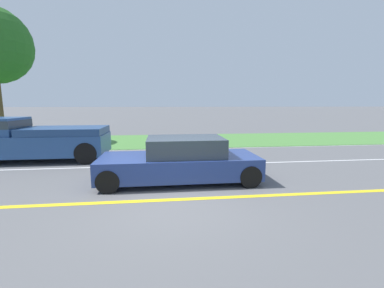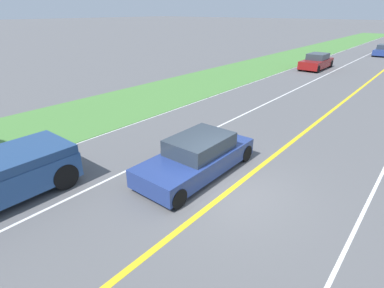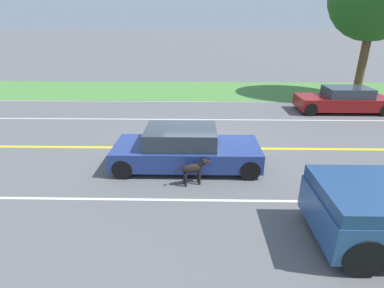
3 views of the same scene
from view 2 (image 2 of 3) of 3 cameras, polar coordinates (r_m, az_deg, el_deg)
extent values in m
plane|color=#5B5B5E|center=(9.55, 7.09, -8.86)|extent=(400.00, 400.00, 0.00)
cube|color=yellow|center=(9.54, 7.09, -8.84)|extent=(0.18, 160.00, 0.01)
cube|color=white|center=(14.07, -17.55, 1.45)|extent=(0.14, 160.00, 0.01)
cube|color=white|center=(11.50, -7.70, -2.77)|extent=(0.10, 160.00, 0.01)
cube|color=white|center=(8.62, 27.82, -16.00)|extent=(0.10, 160.00, 0.01)
cube|color=#4C843D|center=(16.55, -23.42, 3.97)|extent=(6.00, 160.00, 0.03)
cube|color=navy|center=(10.23, 0.86, -3.21)|extent=(1.81, 4.57, 0.60)
cube|color=#2D3842|center=(10.11, 1.53, 0.04)|extent=(1.56, 2.19, 0.54)
cylinder|color=black|center=(9.63, -10.10, -6.61)|extent=(0.22, 0.61, 0.61)
cylinder|color=black|center=(12.11, 3.41, 0.42)|extent=(0.22, 0.61, 0.61)
cylinder|color=black|center=(8.62, -2.79, -10.25)|extent=(0.22, 0.61, 0.61)
cylinder|color=black|center=(11.32, 10.11, -1.71)|extent=(0.22, 0.61, 0.61)
ellipsoid|color=black|center=(10.77, -4.59, -1.55)|extent=(0.36, 0.62, 0.28)
cylinder|color=black|center=(10.78, -5.34, -3.50)|extent=(0.07, 0.07, 0.37)
cylinder|color=black|center=(11.11, -4.38, -2.58)|extent=(0.07, 0.07, 0.37)
cylinder|color=black|center=(10.73, -4.70, -3.62)|extent=(0.07, 0.07, 0.37)
cylinder|color=black|center=(11.05, -3.76, -2.69)|extent=(0.07, 0.07, 0.37)
cylinder|color=black|center=(10.52, -5.21, -1.58)|extent=(0.17, 0.19, 0.16)
sphere|color=black|center=(10.42, -5.48, -1.53)|extent=(0.25, 0.25, 0.20)
ellipsoid|color=#331E14|center=(10.31, -5.82, -1.91)|extent=(0.11, 0.12, 0.08)
cone|color=black|center=(10.41, -5.74, -1.08)|extent=(0.08, 0.08, 0.09)
cone|color=black|center=(10.37, -5.20, -1.18)|extent=(0.08, 0.08, 0.09)
cylinder|color=black|center=(11.07, -3.72, -0.55)|extent=(0.11, 0.22, 0.22)
cube|color=navy|center=(10.35, -30.87, -2.08)|extent=(1.97, 3.06, 0.28)
cylinder|color=black|center=(11.75, -27.37, -2.63)|extent=(0.22, 0.83, 0.83)
cylinder|color=black|center=(10.22, -23.04, -5.70)|extent=(0.22, 0.83, 0.83)
cube|color=maroon|center=(31.76, 22.57, 14.01)|extent=(1.80, 4.65, 0.70)
cube|color=#2D3842|center=(31.85, 22.86, 15.13)|extent=(1.55, 2.23, 0.54)
cylinder|color=black|center=(30.27, 19.86, 13.60)|extent=(0.22, 0.66, 0.66)
cylinder|color=black|center=(33.82, 22.23, 14.24)|extent=(0.22, 0.66, 0.66)
cylinder|color=black|center=(29.76, 22.82, 13.00)|extent=(0.22, 0.66, 0.66)
cylinder|color=black|center=(33.37, 24.91, 13.69)|extent=(0.22, 0.66, 0.66)
cube|color=navy|center=(45.20, 32.74, 14.59)|extent=(1.81, 4.43, 0.62)
cylinder|color=black|center=(43.56, 31.24, 14.46)|extent=(0.22, 0.63, 0.63)
cylinder|color=black|center=(47.10, 32.05, 14.78)|extent=(0.22, 0.63, 0.63)
camera|label=1|loc=(7.42, 48.81, -7.82)|focal=24.00mm
camera|label=3|loc=(15.91, -26.88, 18.88)|focal=28.00mm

